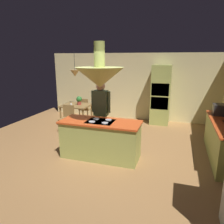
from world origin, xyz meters
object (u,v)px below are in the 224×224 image
object	(u,v)px
person_at_island	(101,110)
chair_by_back_wall	(84,108)
cup_on_table	(71,105)
microwave_on_counter	(223,110)
kitchen_island	(101,139)
potted_plant_on_table	(79,100)
oven_tower	(160,95)
dining_table	(76,108)
chair_facing_island	(67,117)

from	to	relation	value
person_at_island	chair_by_back_wall	size ratio (longest dim) A/B	2.03
cup_on_table	microwave_on_counter	world-z (taller)	microwave_on_counter
kitchen_island	person_at_island	size ratio (longest dim) A/B	1.08
potted_plant_on_table	cup_on_table	bearing A→B (deg)	-123.86
oven_tower	chair_by_back_wall	size ratio (longest dim) A/B	2.45
dining_table	potted_plant_on_table	world-z (taller)	potted_plant_on_table
kitchen_island	potted_plant_on_table	bearing A→B (deg)	126.76
microwave_on_counter	potted_plant_on_table	bearing A→B (deg)	171.51
chair_facing_island	cup_on_table	distance (m)	0.54
chair_facing_island	potted_plant_on_table	xyz separation A→B (m)	(0.10, 0.71, 0.42)
oven_tower	chair_facing_island	world-z (taller)	oven_tower
kitchen_island	dining_table	size ratio (longest dim) A/B	1.98
person_at_island	microwave_on_counter	size ratio (longest dim) A/B	3.84
oven_tower	potted_plant_on_table	world-z (taller)	oven_tower
kitchen_island	dining_table	bearing A→B (deg)	128.99
kitchen_island	chair_by_back_wall	xyz separation A→B (m)	(-1.70, 2.76, 0.04)
dining_table	cup_on_table	bearing A→B (deg)	-110.71
kitchen_island	microwave_on_counter	xyz separation A→B (m)	(2.84, 1.48, 0.59)
dining_table	chair_facing_island	world-z (taller)	chair_facing_island
dining_table	person_at_island	xyz separation A→B (m)	(1.47, -1.44, 0.37)
kitchen_island	dining_table	world-z (taller)	kitchen_island
oven_tower	cup_on_table	size ratio (longest dim) A/B	23.66
potted_plant_on_table	microwave_on_counter	world-z (taller)	microwave_on_counter
cup_on_table	potted_plant_on_table	bearing A→B (deg)	56.14
oven_tower	cup_on_table	world-z (taller)	oven_tower
dining_table	chair_by_back_wall	bearing A→B (deg)	90.00
dining_table	potted_plant_on_table	bearing A→B (deg)	26.10
person_at_island	kitchen_island	bearing A→B (deg)	-70.82
potted_plant_on_table	person_at_island	bearing A→B (deg)	-47.29
chair_by_back_wall	potted_plant_on_table	world-z (taller)	potted_plant_on_table
dining_table	potted_plant_on_table	size ratio (longest dim) A/B	3.22
dining_table	person_at_island	size ratio (longest dim) A/B	0.55
chair_facing_island	chair_by_back_wall	distance (m)	1.32
chair_by_back_wall	cup_on_table	distance (m)	0.94
kitchen_island	potted_plant_on_table	distance (m)	2.72
dining_table	microwave_on_counter	world-z (taller)	microwave_on_counter
dining_table	person_at_island	world-z (taller)	person_at_island
chair_by_back_wall	potted_plant_on_table	distance (m)	0.75
oven_tower	potted_plant_on_table	xyz separation A→B (m)	(-2.70, -1.10, -0.14)
oven_tower	dining_table	size ratio (longest dim) A/B	2.21
chair_facing_island	chair_by_back_wall	size ratio (longest dim) A/B	1.00
kitchen_island	chair_facing_island	distance (m)	2.23
potted_plant_on_table	chair_facing_island	bearing A→B (deg)	-97.72
kitchen_island	oven_tower	bearing A→B (deg)	71.26
oven_tower	person_at_island	bearing A→B (deg)	-117.19
oven_tower	cup_on_table	xyz separation A→B (m)	(-2.88, -1.36, -0.26)
microwave_on_counter	dining_table	bearing A→B (deg)	172.27
kitchen_island	chair_facing_island	size ratio (longest dim) A/B	2.20
oven_tower	chair_facing_island	distance (m)	3.38
dining_table	potted_plant_on_table	xyz separation A→B (m)	(0.10, 0.05, 0.28)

